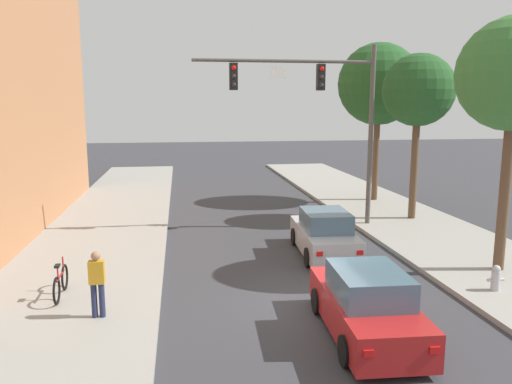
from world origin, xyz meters
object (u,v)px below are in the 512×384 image
object	(u,v)px
traffic_signal_mast	(322,101)
car_lead_silver	(324,235)
street_tree_second	(418,91)
street_tree_third	(379,85)
bicycle_leaning	(61,283)
fire_hydrant	(496,278)
car_following_red	(366,306)
pedestrian_sidewalk_left_walker	(97,281)

from	to	relation	value
traffic_signal_mast	car_lead_silver	xyz separation A→B (m)	(-0.88, -3.76, -4.67)
street_tree_second	street_tree_third	xyz separation A→B (m)	(0.05, 4.57, 0.46)
bicycle_leaning	fire_hydrant	bearing A→B (deg)	-6.48
car_following_red	bicycle_leaning	distance (m)	7.96
pedestrian_sidewalk_left_walker	bicycle_leaning	xyz separation A→B (m)	(-1.19, 1.50, -0.52)
bicycle_leaning	street_tree_third	size ratio (longest dim) A/B	0.21
traffic_signal_mast	pedestrian_sidewalk_left_walker	size ratio (longest dim) A/B	4.60
car_lead_silver	fire_hydrant	bearing A→B (deg)	-50.86
car_following_red	traffic_signal_mast	bearing A→B (deg)	80.14
car_following_red	pedestrian_sidewalk_left_walker	xyz separation A→B (m)	(-6.13, 1.63, 0.34)
fire_hydrant	street_tree_third	size ratio (longest dim) A/B	0.09
bicycle_leaning	fire_hydrant	size ratio (longest dim) A/B	2.46
street_tree_second	street_tree_third	size ratio (longest dim) A/B	0.88
car_following_red	fire_hydrant	bearing A→B (deg)	21.97
pedestrian_sidewalk_left_walker	car_lead_silver	bearing A→B (deg)	33.24
car_lead_silver	bicycle_leaning	xyz separation A→B (m)	(-8.17, -3.08, -0.18)
car_lead_silver	fire_hydrant	distance (m)	5.69
bicycle_leaning	traffic_signal_mast	bearing A→B (deg)	37.07
pedestrian_sidewalk_left_walker	street_tree_third	distance (m)	19.11
bicycle_leaning	street_tree_third	world-z (taller)	street_tree_third
pedestrian_sidewalk_left_walker	street_tree_second	world-z (taller)	street_tree_second
traffic_signal_mast	car_following_red	xyz separation A→B (m)	(-1.73, -9.96, -4.67)
car_lead_silver	pedestrian_sidewalk_left_walker	size ratio (longest dim) A/B	2.64
car_lead_silver	street_tree_third	bearing A→B (deg)	58.69
car_following_red	fire_hydrant	size ratio (longest dim) A/B	5.99
traffic_signal_mast	street_tree_third	xyz separation A→B (m)	(4.58, 5.21, 0.89)
pedestrian_sidewalk_left_walker	street_tree_second	distance (m)	16.02
fire_hydrant	street_tree_third	xyz separation A→B (m)	(1.87, 13.38, 5.77)
car_lead_silver	car_following_red	distance (m)	6.26
street_tree_second	street_tree_third	distance (m)	4.59
pedestrian_sidewalk_left_walker	bicycle_leaning	world-z (taller)	pedestrian_sidewalk_left_walker
car_following_red	pedestrian_sidewalk_left_walker	bearing A→B (deg)	165.09
car_following_red	fire_hydrant	world-z (taller)	car_following_red
bicycle_leaning	fire_hydrant	distance (m)	11.83
car_lead_silver	car_following_red	bearing A→B (deg)	-97.80
bicycle_leaning	street_tree_second	size ratio (longest dim) A/B	0.24
traffic_signal_mast	pedestrian_sidewalk_left_walker	xyz separation A→B (m)	(-7.86, -8.33, -4.33)
street_tree_second	car_following_red	bearing A→B (deg)	-120.54
pedestrian_sidewalk_left_walker	street_tree_second	size ratio (longest dim) A/B	0.23
pedestrian_sidewalk_left_walker	street_tree_third	size ratio (longest dim) A/B	0.20
car_following_red	bicycle_leaning	bearing A→B (deg)	156.87
traffic_signal_mast	street_tree_second	bearing A→B (deg)	8.13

